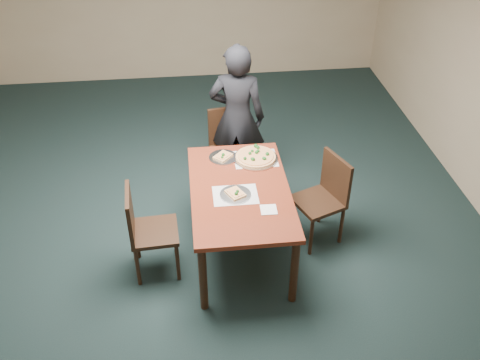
{
  "coord_description": "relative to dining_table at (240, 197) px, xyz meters",
  "views": [
    {
      "loc": [
        -0.05,
        -3.96,
        3.66
      ],
      "look_at": [
        0.38,
        -0.1,
        0.85
      ],
      "focal_mm": 40.0,
      "sensor_mm": 36.0,
      "label": 1
    }
  ],
  "objects": [
    {
      "name": "ground",
      "position": [
        -0.38,
        0.1,
        -0.66
      ],
      "size": [
        8.0,
        8.0,
        0.0
      ],
      "primitive_type": "plane",
      "color": "black",
      "rests_on": "ground"
    },
    {
      "name": "room_shell",
      "position": [
        -0.38,
        0.1,
        1.08
      ],
      "size": [
        8.0,
        8.0,
        8.0
      ],
      "color": "tan",
      "rests_on": "ground"
    },
    {
      "name": "dining_table",
      "position": [
        0.0,
        0.0,
        0.0
      ],
      "size": [
        0.9,
        1.5,
        0.75
      ],
      "color": "maroon",
      "rests_on": "ground"
    },
    {
      "name": "chair_far",
      "position": [
        0.01,
        1.16,
        -0.14
      ],
      "size": [
        0.49,
        0.49,
        0.91
      ],
      "rotation": [
        0.0,
        0.0,
        0.18
      ],
      "color": "black",
      "rests_on": "ground"
    },
    {
      "name": "chair_left",
      "position": [
        -0.87,
        -0.17,
        -0.14
      ],
      "size": [
        0.44,
        0.44,
        0.91
      ],
      "rotation": [
        0.0,
        0.0,
        1.63
      ],
      "color": "black",
      "rests_on": "ground"
    },
    {
      "name": "chair_right",
      "position": [
        0.84,
        0.13,
        -0.14
      ],
      "size": [
        0.55,
        0.55,
        0.91
      ],
      "rotation": [
        0.0,
        0.0,
        -1.19
      ],
      "color": "black",
      "rests_on": "ground"
    },
    {
      "name": "diner",
      "position": [
        0.1,
        1.19,
        0.17
      ],
      "size": [
        0.67,
        0.52,
        1.65
      ],
      "primitive_type": "imported",
      "rotation": [
        0.0,
        0.0,
        2.92
      ],
      "color": "black",
      "rests_on": "ground"
    },
    {
      "name": "placemat_main",
      "position": [
        0.21,
        0.47,
        0.09
      ],
      "size": [
        0.42,
        0.32,
        0.0
      ],
      "primitive_type": "cube",
      "color": "white",
      "rests_on": "dining_table"
    },
    {
      "name": "placemat_near",
      "position": [
        -0.05,
        -0.09,
        0.09
      ],
      "size": [
        0.4,
        0.3,
        0.0
      ],
      "primitive_type": "cube",
      "color": "white",
      "rests_on": "dining_table"
    },
    {
      "name": "pizza_pan",
      "position": [
        0.21,
        0.48,
        0.11
      ],
      "size": [
        0.44,
        0.44,
        0.07
      ],
      "color": "silver",
      "rests_on": "dining_table"
    },
    {
      "name": "slice_plate_near",
      "position": [
        -0.05,
        -0.09,
        0.11
      ],
      "size": [
        0.28,
        0.28,
        0.06
      ],
      "color": "silver",
      "rests_on": "dining_table"
    },
    {
      "name": "slice_plate_far",
      "position": [
        -0.11,
        0.53,
        0.1
      ],
      "size": [
        0.28,
        0.28,
        0.06
      ],
      "color": "silver",
      "rests_on": "dining_table"
    },
    {
      "name": "napkin",
      "position": [
        0.21,
        -0.33,
        0.09
      ],
      "size": [
        0.14,
        0.14,
        0.01
      ],
      "primitive_type": "cube",
      "rotation": [
        0.0,
        0.0,
        -0.03
      ],
      "color": "white",
      "rests_on": "dining_table"
    }
  ]
}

